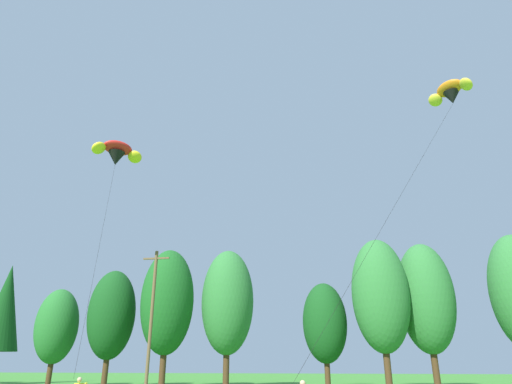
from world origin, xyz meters
TOP-DOWN VIEW (x-y plane):
  - treeline_tree_b at (-33.31, 51.82)m, footprint 4.68×4.68m
  - treeline_tree_c at (-23.62, 48.32)m, footprint 4.55×4.55m
  - treeline_tree_d at (-17.32, 48.39)m, footprint 5.06×5.06m
  - treeline_tree_e at (-10.87, 47.95)m, footprint 5.61×5.61m
  - treeline_tree_f at (-4.65, 49.79)m, footprint 5.64×5.64m
  - treeline_tree_g at (5.73, 50.51)m, footprint 4.61×4.61m
  - treeline_tree_h at (11.51, 48.80)m, footprint 5.73×5.73m
  - treeline_tree_i at (16.24, 50.49)m, footprint 5.67×5.67m
  - utility_pole at (-7.42, 35.44)m, footprint 2.20×0.26m
  - parafoil_kite_high_red_yellow at (-9.12, 30.03)m, footprint 5.20×9.40m
  - parafoil_kite_mid_orange at (16.03, 31.09)m, footprint 12.69×12.83m

SIDE VIEW (x-z plane):
  - utility_pole at x=-7.42m, z-range 0.27..11.18m
  - treeline_tree_c at x=-23.62m, z-range 1.07..11.25m
  - treeline_tree_g at x=5.73m, z-range 1.10..11.50m
  - treeline_tree_d at x=-17.32m, z-range 1.27..13.36m
  - treeline_tree_e at x=-10.87m, z-range 1.49..15.59m
  - treeline_tree_f at x=-4.65m, z-range 1.50..15.72m
  - treeline_tree_i at x=16.24m, z-range 1.51..15.83m
  - treeline_tree_b at x=-33.31m, z-range 1.77..15.78m
  - treeline_tree_h at x=11.51m, z-range 1.54..16.09m
  - parafoil_kite_high_red_yellow at x=-9.12m, z-range 9.01..25.79m
  - parafoil_kite_mid_orange at x=16.03m, z-range 10.74..30.90m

